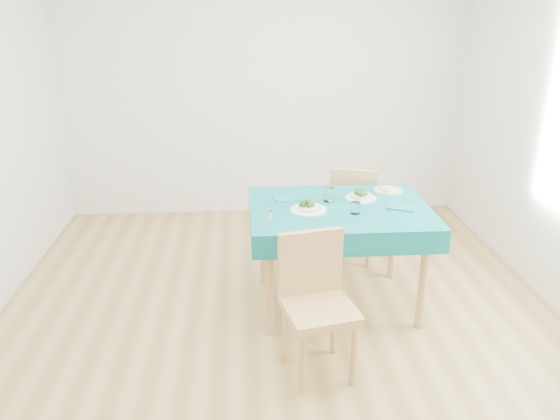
{
  "coord_description": "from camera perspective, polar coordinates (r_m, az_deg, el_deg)",
  "views": [
    {
      "loc": [
        -0.23,
        -3.23,
        2.08
      ],
      "look_at": [
        0.0,
        0.0,
        0.85
      ],
      "focal_mm": 35.0,
      "sensor_mm": 36.0,
      "label": 1
    }
  ],
  "objects": [
    {
      "name": "chair_near",
      "position": [
        3.16,
        4.21,
        -9.38
      ],
      "size": [
        0.48,
        0.5,
        0.98
      ],
      "primitive_type": "cube",
      "rotation": [
        0.0,
        0.0,
        0.21
      ],
      "color": "tan",
      "rests_on": "ground"
    },
    {
      "name": "fork_near",
      "position": [
        3.63,
        -1.0,
        -0.53
      ],
      "size": [
        0.04,
        0.17,
        0.0
      ],
      "primitive_type": "cube",
      "rotation": [
        0.0,
        0.0,
        -0.1
      ],
      "color": "silver",
      "rests_on": "table"
    },
    {
      "name": "knife_near",
      "position": [
        3.7,
        3.44,
        -0.15
      ],
      "size": [
        0.02,
        0.19,
        0.0
      ],
      "primitive_type": "cube",
      "rotation": [
        0.0,
        0.0,
        0.02
      ],
      "color": "silver",
      "rests_on": "table"
    },
    {
      "name": "side_plate",
      "position": [
        4.18,
        11.23,
        2.03
      ],
      "size": [
        0.22,
        0.22,
        0.01
      ],
      "primitive_type": "cylinder",
      "color": "#A5DB6B",
      "rests_on": "table"
    },
    {
      "name": "tumbler_side",
      "position": [
        3.68,
        7.9,
        0.23
      ],
      "size": [
        0.06,
        0.06,
        0.08
      ],
      "primitive_type": "cylinder",
      "color": "white",
      "rests_on": "table"
    },
    {
      "name": "bread_slice",
      "position": [
        4.17,
        11.25,
        2.2
      ],
      "size": [
        0.14,
        0.14,
        0.02
      ],
      "primitive_type": "cube",
      "rotation": [
        0.0,
        0.0,
        0.52
      ],
      "color": "beige",
      "rests_on": "side_plate"
    },
    {
      "name": "bowl_near",
      "position": [
        3.7,
        2.99,
        0.47
      ],
      "size": [
        0.25,
        0.25,
        0.08
      ],
      "primitive_type": null,
      "color": "white",
      "rests_on": "table"
    },
    {
      "name": "fork_far",
      "position": [
        3.97,
        5.38,
        1.27
      ],
      "size": [
        0.08,
        0.18,
        0.0
      ],
      "primitive_type": "cube",
      "rotation": [
        0.0,
        0.0,
        -0.3
      ],
      "color": "silver",
      "rests_on": "table"
    },
    {
      "name": "napkin_far",
      "position": [
        3.85,
        12.56,
        0.31
      ],
      "size": [
        0.23,
        0.2,
        0.01
      ],
      "primitive_type": "cube",
      "rotation": [
        0.0,
        0.0,
        -0.42
      ],
      "color": "#0C6669",
      "rests_on": "table"
    },
    {
      "name": "knife_far",
      "position": [
        3.93,
        11.86,
        0.72
      ],
      "size": [
        0.04,
        0.21,
        0.0
      ],
      "primitive_type": "cube",
      "rotation": [
        0.0,
        0.0,
        -0.11
      ],
      "color": "silver",
      "rests_on": "table"
    },
    {
      "name": "tumbler_center",
      "position": [
        3.89,
        5.13,
        1.61
      ],
      "size": [
        0.08,
        0.08,
        0.1
      ],
      "primitive_type": "cylinder",
      "color": "white",
      "rests_on": "table"
    },
    {
      "name": "napkin_near",
      "position": [
        3.92,
        0.76,
        1.2
      ],
      "size": [
        0.21,
        0.17,
        0.01
      ],
      "primitive_type": "cube",
      "rotation": [
        0.0,
        0.0,
        0.2
      ],
      "color": "#0C6669",
      "rests_on": "table"
    },
    {
      "name": "chair_far",
      "position": [
        4.63,
        7.76,
        0.29
      ],
      "size": [
        0.48,
        0.51,
        0.94
      ],
      "primitive_type": "cube",
      "rotation": [
        0.0,
        0.0,
        2.84
      ],
      "color": "tan",
      "rests_on": "ground"
    },
    {
      "name": "bowl_far",
      "position": [
        3.96,
        8.47,
        1.62
      ],
      "size": [
        0.22,
        0.22,
        0.07
      ],
      "primitive_type": null,
      "color": "white",
      "rests_on": "table"
    },
    {
      "name": "table",
      "position": [
        3.95,
        6.04,
        -4.81
      ],
      "size": [
        1.24,
        0.94,
        0.76
      ],
      "primitive_type": "cube",
      "color": "#085B5F",
      "rests_on": "ground"
    },
    {
      "name": "room_shell",
      "position": [
        3.32,
        0.0,
        8.06
      ],
      "size": [
        4.02,
        4.52,
        2.73
      ],
      "color": "olive",
      "rests_on": "ground"
    }
  ]
}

